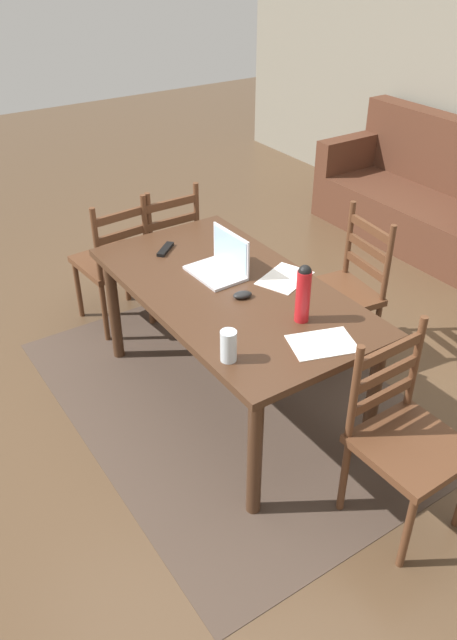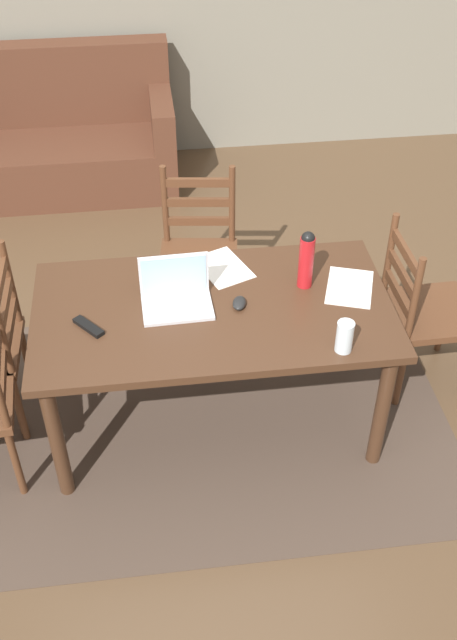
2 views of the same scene
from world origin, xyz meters
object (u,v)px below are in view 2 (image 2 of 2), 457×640
Objects in this scene: couch at (54,140)px; chair_right_far at (424,312)px; chair_far_head at (199,257)px; computer_mouse at (239,303)px; tv_remote at (88,327)px; drinking_glass at (345,337)px; dining_table at (213,322)px; water_bottle at (306,258)px; laptop at (176,293)px.

chair_right_far is at bearing -50.17° from couch.
computer_mouse is at bearing -82.00° from chair_far_head.
computer_mouse is at bearing -34.32° from tv_remote.
drinking_glass is at bearing -26.91° from computer_mouse.
chair_right_far is 0.53× the size of couch.
computer_mouse is at bearing -169.44° from chair_right_far.
dining_table is 11.15× the size of drinking_glass.
water_bottle reaches higher than drinking_glass.
tv_remote is (0.36, -2.70, 0.41)m from couch.
water_bottle is at bearing -61.34° from couch.
chair_right_far reaches higher than dining_table.
laptop is at bearing -73.55° from couch.
drinking_glass is 0.87× the size of tv_remote.
couch is at bearing 106.45° from laptop.
tv_remote is (-1.68, -0.26, 0.30)m from chair_right_far.
chair_far_head is 0.89m from computer_mouse.
tv_remote is (-0.69, -0.07, -0.01)m from computer_mouse.
couch is at bearing 109.38° from dining_table.
tv_remote is at bearing -169.34° from water_bottle.
chair_far_head reaches higher than computer_mouse.
chair_far_head is 5.59× the size of tv_remote.
chair_right_far is 6.39× the size of drinking_glass.
drinking_glass is at bearing -34.55° from dining_table.
dining_table is at bearing -166.22° from water_bottle.
couch is at bearing 115.84° from drinking_glass.
couch is at bearing 57.15° from tv_remote.
couch is 12.11× the size of drinking_glass.
drinking_glass is 0.54m from computer_mouse.
dining_table is at bearing 145.45° from drinking_glass.
computer_mouse is at bearing -12.15° from laptop.
couch is 6.03× the size of water_bottle.
chair_right_far is at bearing 42.12° from drinking_glass.
couch reaches higher than tv_remote.
computer_mouse is (-0.40, 0.35, -0.06)m from drinking_glass.
chair_right_far reaches higher than drinking_glass.
chair_right_far is at bearing -29.94° from chair_far_head.
tv_remote is at bearing -171.25° from chair_right_far.
tv_remote is at bearing -171.88° from dining_table.
drinking_glass is at bearing -81.36° from water_bottle.
dining_table is 0.92× the size of couch.
drinking_glass is at bearing -54.81° from tv_remote.
chair_far_head is at bearing 77.51° from laptop.
dining_table is 0.16m from computer_mouse.
chair_far_head is at bearing 89.63° from dining_table.
dining_table is 0.84m from chair_far_head.
water_bottle is at bearing 98.64° from drinking_glass.
water_bottle reaches higher than dining_table.
drinking_glass is (0.69, -0.41, 0.02)m from laptop.
drinking_glass is 1.49× the size of computer_mouse.
water_bottle reaches higher than chair_far_head.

